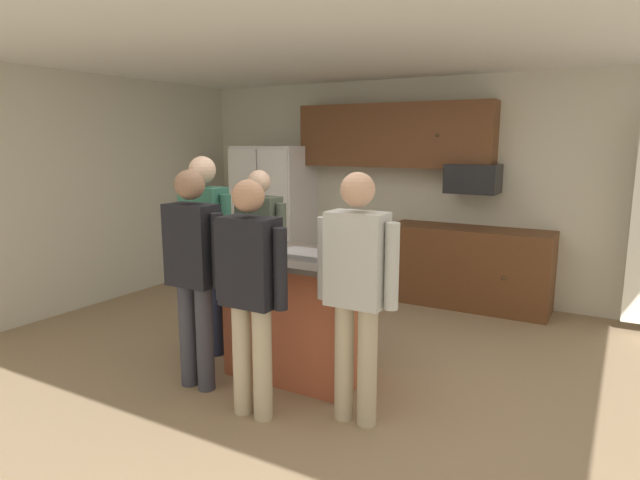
{
  "coord_description": "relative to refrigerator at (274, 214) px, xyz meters",
  "views": [
    {
      "loc": [
        2.11,
        -3.55,
        1.86
      ],
      "look_at": [
        -0.08,
        0.28,
        1.05
      ],
      "focal_mm": 30.33,
      "sensor_mm": 36.0,
      "label": 1
    }
  ],
  "objects": [
    {
      "name": "person_elder_center",
      "position": [
        1.37,
        -3.03,
        0.06
      ],
      "size": [
        0.57,
        0.22,
        1.66
      ],
      "rotation": [
        0.0,
        0.0,
        0.85
      ],
      "color": "#383842",
      "rests_on": "ground"
    },
    {
      "name": "glass_dark_ale",
      "position": [
        2.33,
        -2.39,
        0.16
      ],
      "size": [
        0.08,
        0.08,
        0.17
      ],
      "color": "#311E18",
      "rests_on": "kitchen_island"
    },
    {
      "name": "tumbler_amber",
      "position": [
        1.49,
        -2.46,
        0.17
      ],
      "size": [
        0.07,
        0.07,
        0.17
      ],
      "color": "black",
      "rests_on": "kitchen_island"
    },
    {
      "name": "floor",
      "position": [
        2.0,
        -2.38,
        -0.9
      ],
      "size": [
        7.04,
        7.04,
        0.0
      ],
      "primitive_type": "plane",
      "color": "#937A5B",
      "rests_on": "ground"
    },
    {
      "name": "person_host_foreground",
      "position": [
        1.18,
        -1.93,
        0.02
      ],
      "size": [
        0.57,
        0.22,
        1.6
      ],
      "rotation": [
        0.0,
        0.0,
        -0.57
      ],
      "color": "#383842",
      "rests_on": "ground"
    },
    {
      "name": "microwave_over_range",
      "position": [
        2.6,
        0.12,
        0.55
      ],
      "size": [
        0.56,
        0.4,
        0.32
      ],
      "primitive_type": "cube",
      "color": "black"
    },
    {
      "name": "kitchen_island",
      "position": [
        1.92,
        -2.4,
        -0.4
      ],
      "size": [
        1.18,
        0.84,
        0.98
      ],
      "color": "#AD5638",
      "rests_on": "ground"
    },
    {
      "name": "glass_short_whisky",
      "position": [
        1.67,
        -2.32,
        0.16
      ],
      "size": [
        0.07,
        0.07,
        0.17
      ],
      "color": "black",
      "rests_on": "kitchen_island"
    },
    {
      "name": "ceiling",
      "position": [
        2.0,
        -2.38,
        1.7
      ],
      "size": [
        7.04,
        7.04,
        0.0
      ],
      "primitive_type": "plane",
      "color": "white"
    },
    {
      "name": "back_wall",
      "position": [
        2.0,
        0.42,
        0.4
      ],
      "size": [
        6.4,
        0.1,
        2.6
      ],
      "primitive_type": "cube",
      "color": "beige",
      "rests_on": "ground"
    },
    {
      "name": "side_wall_left",
      "position": [
        -1.2,
        -2.38,
        0.4
      ],
      "size": [
        0.1,
        5.6,
        2.6
      ],
      "primitive_type": "cube",
      "color": "beige",
      "rests_on": "ground"
    },
    {
      "name": "serving_tray",
      "position": [
        2.01,
        -2.45,
        0.1
      ],
      "size": [
        0.44,
        0.3,
        0.04
      ],
      "color": "#B7B7BC",
      "rests_on": "kitchen_island"
    },
    {
      "name": "person_guest_by_door",
      "position": [
        2.64,
        -2.89,
        0.07
      ],
      "size": [
        0.57,
        0.22,
        1.67
      ],
      "rotation": [
        0.0,
        0.0,
        2.55
      ],
      "color": "tan",
      "rests_on": "ground"
    },
    {
      "name": "mug_blue_stoneware",
      "position": [
        1.71,
        -2.57,
        0.13
      ],
      "size": [
        0.12,
        0.08,
        0.11
      ],
      "color": "#4C6B99",
      "rests_on": "kitchen_island"
    },
    {
      "name": "refrigerator",
      "position": [
        0.0,
        0.0,
        0.0
      ],
      "size": [
        0.94,
        0.76,
        1.8
      ],
      "color": "white",
      "rests_on": "ground"
    },
    {
      "name": "cabinet_run_upper",
      "position": [
        1.6,
        0.22,
        1.03
      ],
      "size": [
        2.4,
        0.38,
        0.75
      ],
      "color": "brown"
    },
    {
      "name": "person_guest_right",
      "position": [
        2.0,
        -3.17,
        0.03
      ],
      "size": [
        0.57,
        0.22,
        1.62
      ],
      "rotation": [
        0.0,
        0.0,
        1.68
      ],
      "color": "tan",
      "rests_on": "ground"
    },
    {
      "name": "cabinet_run_lower",
      "position": [
        2.6,
        0.1,
        -0.45
      ],
      "size": [
        1.8,
        0.63,
        0.9
      ],
      "color": "brown",
      "rests_on": "ground"
    },
    {
      "name": "person_guest_left",
      "position": [
        0.98,
        -2.46,
        0.11
      ],
      "size": [
        0.57,
        0.23,
        1.74
      ],
      "rotation": [
        0.0,
        0.0,
        0.06
      ],
      "color": "#232D4C",
      "rests_on": "ground"
    }
  ]
}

